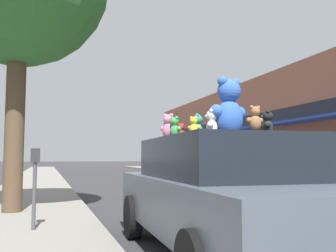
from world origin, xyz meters
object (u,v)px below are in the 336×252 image
Objects in this scene: teddy_bear_giant at (229,108)px; teddy_bear_teal at (197,127)px; teddy_bear_white at (212,124)px; parked_car_far_right at (231,167)px; teddy_bear_green at (175,128)px; teddy_bear_yellow at (194,126)px; parking_meter at (35,178)px; teddy_bear_cream at (232,127)px; teddy_bear_brown at (255,119)px; teddy_bear_pink at (168,127)px; teddy_bear_black at (267,124)px; plush_art_car at (225,193)px; teddy_bear_red at (181,132)px.

teddy_bear_teal is at bearing -82.82° from teddy_bear_giant.
parked_car_far_right is (6.38, 11.73, -0.88)m from teddy_bear_white.
teddy_bear_yellow is at bearing 156.91° from teddy_bear_green.
teddy_bear_green is 2.43m from parking_meter.
teddy_bear_green is 0.59m from teddy_bear_white.
teddy_bear_cream reaches higher than teddy_bear_white.
teddy_bear_brown reaches higher than parked_car_far_right.
teddy_bear_cream is (0.61, 1.67, 0.06)m from teddy_bear_brown.
teddy_bear_pink reaches higher than parking_meter.
teddy_bear_white is at bearing -92.47° from teddy_bear_black.
teddy_bear_white reaches higher than teddy_bear_brown.
parked_car_far_right is (6.13, 11.73, -1.09)m from teddy_bear_giant.
teddy_bear_teal is 1.69m from teddy_bear_brown.
teddy_bear_pink is at bearing 137.60° from plush_art_car.
teddy_bear_pink is at bearing 33.82° from teddy_bear_red.
parked_car_far_right is at bearing -117.71° from teddy_bear_brown.
teddy_bear_yellow is at bearing 142.19° from teddy_bear_pink.
teddy_bear_teal reaches higher than parking_meter.
teddy_bear_red is at bearing -123.85° from teddy_bear_black.
teddy_bear_cream reaches higher than teddy_bear_black.
parked_car_far_right is at bearing -53.71° from teddy_bear_green.
parking_meter is (-1.81, 1.26, -0.75)m from teddy_bear_pink.
teddy_bear_teal is at bearing -120.67° from teddy_bear_black.
parking_meter is at bearing -86.42° from teddy_bear_teal.
teddy_bear_red is at bearing -52.20° from teddy_bear_green.
teddy_bear_black is at bearing -130.83° from teddy_bear_brown.
plush_art_car is at bearing 97.12° from teddy_bear_red.
teddy_bear_white is at bearing -14.08° from teddy_bear_giant.
teddy_bear_giant is at bearing -106.84° from teddy_bear_black.
parked_car_far_right is at bearing -179.41° from teddy_bear_black.
teddy_bear_giant reaches higher than teddy_bear_white.
teddy_bear_pink is 2.33m from parking_meter.
teddy_bear_green reaches higher than teddy_bear_brown.
teddy_bear_white is (0.04, 1.13, 0.05)m from teddy_bear_brown.
teddy_bear_red is at bearing -144.87° from teddy_bear_white.
teddy_bear_green reaches higher than teddy_bear_yellow.
teddy_bear_teal is 1.07m from teddy_bear_black.
teddy_bear_teal reaches higher than teddy_bear_black.
parked_car_far_right is (6.35, 11.17, -0.88)m from teddy_bear_teal.
teddy_bear_cream is at bearing -117.42° from parked_car_far_right.
teddy_bear_yellow is at bearing -48.82° from parking_meter.
teddy_bear_pink reaches higher than teddy_bear_black.
teddy_bear_white is (0.39, -0.61, 0.00)m from teddy_bear_pink.
teddy_bear_green is at bearing -120.85° from parked_car_far_right.
teddy_bear_green is 0.07× the size of parked_car_far_right.
teddy_bear_cream is at bearing 121.94° from teddy_bear_teal.
teddy_bear_white reaches higher than parked_car_far_right.
teddy_bear_black is (0.96, -0.81, 0.01)m from teddy_bear_green.
teddy_bear_white is at bearing -40.41° from parking_meter.
teddy_bear_teal is 0.38m from teddy_bear_red.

